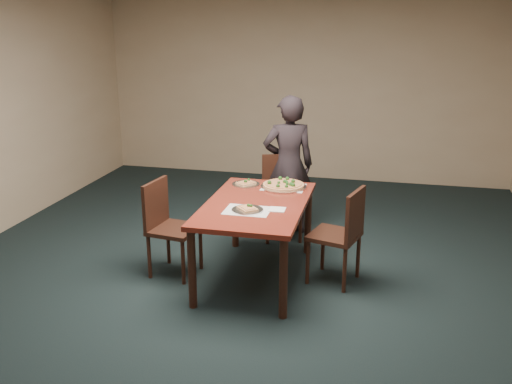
% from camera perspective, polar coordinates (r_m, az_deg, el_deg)
% --- Properties ---
extents(ground, '(8.00, 8.00, 0.00)m').
position_cam_1_polar(ground, '(5.17, -2.29, -10.27)').
color(ground, black).
rests_on(ground, ground).
extents(room_shell, '(8.00, 8.00, 8.00)m').
position_cam_1_polar(room_shell, '(4.63, -2.54, 9.17)').
color(room_shell, tan).
rests_on(room_shell, ground).
extents(dining_table, '(0.90, 1.50, 0.75)m').
position_cam_1_polar(dining_table, '(5.25, 0.00, -2.00)').
color(dining_table, maroon).
rests_on(dining_table, ground).
extents(chair_far, '(0.53, 0.53, 0.91)m').
position_cam_1_polar(chair_far, '(6.34, 2.58, 0.08)').
color(chair_far, black).
rests_on(chair_far, ground).
extents(chair_left, '(0.47, 0.47, 0.91)m').
position_cam_1_polar(chair_left, '(5.47, -8.91, -2.99)').
color(chair_left, black).
rests_on(chair_left, ground).
extents(chair_right, '(0.52, 0.52, 0.91)m').
position_cam_1_polar(chair_right, '(5.25, 8.65, -3.84)').
color(chair_right, black).
rests_on(chair_right, ground).
extents(diner, '(0.66, 0.54, 1.57)m').
position_cam_1_polar(diner, '(6.38, 3.26, 2.68)').
color(diner, black).
rests_on(diner, ground).
extents(placemat_main, '(0.42, 0.32, 0.00)m').
position_cam_1_polar(placemat_main, '(5.68, 2.77, 0.49)').
color(placemat_main, white).
rests_on(placemat_main, dining_table).
extents(placemat_near, '(0.40, 0.30, 0.00)m').
position_cam_1_polar(placemat_near, '(5.00, -0.87, -1.86)').
color(placemat_near, white).
rests_on(placemat_near, dining_table).
extents(pizza_pan, '(0.46, 0.46, 0.07)m').
position_cam_1_polar(pizza_pan, '(5.67, 2.78, 0.71)').
color(pizza_pan, silver).
rests_on(pizza_pan, dining_table).
extents(slice_plate_near, '(0.28, 0.28, 0.06)m').
position_cam_1_polar(slice_plate_near, '(5.00, -0.86, -1.72)').
color(slice_plate_near, silver).
rests_on(slice_plate_near, dining_table).
extents(slice_plate_far, '(0.28, 0.28, 0.06)m').
position_cam_1_polar(slice_plate_far, '(5.76, -1.02, 0.85)').
color(slice_plate_far, silver).
rests_on(slice_plate_far, dining_table).
extents(napkin, '(0.14, 0.14, 0.01)m').
position_cam_1_polar(napkin, '(5.02, 2.14, -1.76)').
color(napkin, white).
rests_on(napkin, dining_table).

